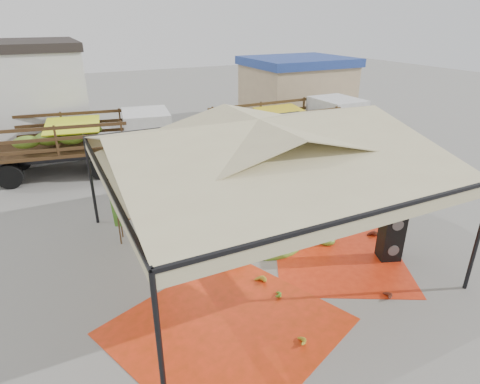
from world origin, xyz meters
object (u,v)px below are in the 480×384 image
speaker_stack (392,233)px  truck_right (296,123)px  banana_heap (264,211)px  vendor (221,160)px  truck_left (91,137)px

speaker_stack → truck_right: (2.85, 9.21, 0.80)m
banana_heap → vendor: bearing=85.6°
vendor → truck_left: 5.98m
truck_right → speaker_stack: bearing=-107.8°
vendor → truck_right: truck_right is taller
banana_heap → vendor: size_ratio=2.77×
banana_heap → truck_left: bearing=117.9°
truck_left → vendor: bearing=-30.3°
banana_heap → vendor: vendor is taller
truck_right → banana_heap: bearing=-131.6°
vendor → truck_left: size_ratio=0.25×
truck_left → truck_right: truck_right is taller
banana_heap → truck_right: 7.93m
speaker_stack → vendor: size_ratio=0.82×
truck_left → truck_right: size_ratio=1.02×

